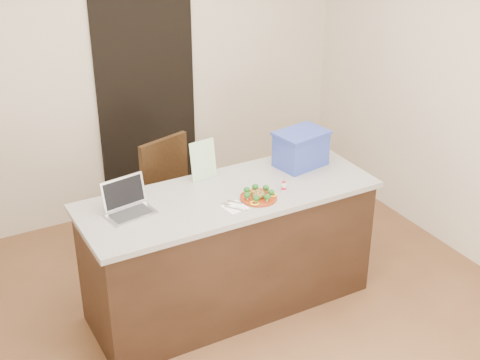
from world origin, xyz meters
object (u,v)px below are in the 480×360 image
blue_box (301,148)px  yogurt_bottle (284,187)px  napkin (235,207)px  chair (171,195)px  laptop (127,203)px  island (229,250)px  plate (258,197)px

blue_box → yogurt_bottle: bearing=-148.2°
napkin → yogurt_bottle: size_ratio=1.89×
blue_box → chair: blue_box is taller
napkin → blue_box: (0.73, 0.34, 0.13)m
napkin → laptop: laptop is taller
blue_box → chair: 1.12m
yogurt_bottle → blue_box: bearing=41.6°
laptop → chair: bearing=40.3°
island → yogurt_bottle: size_ratio=27.84×
island → plate: plate is taller
laptop → chair: (0.58, 0.68, -0.40)m
napkin → plate: bearing=8.7°
napkin → chair: size_ratio=0.14×
napkin → blue_box: bearing=24.6°
island → yogurt_bottle: yogurt_bottle is taller
island → yogurt_bottle: 0.62m
napkin → blue_box: 0.82m
yogurt_bottle → island: bearing=155.9°
island → chair: (-0.11, 0.78, 0.11)m
yogurt_bottle → chair: 1.10m
laptop → blue_box: (1.36, 0.05, 0.08)m
laptop → plate: bearing=-26.7°
plate → island: bearing=129.2°
yogurt_bottle → chair: size_ratio=0.07×
plate → chair: bearing=104.6°
plate → napkin: size_ratio=1.79×
plate → blue_box: 0.63m
chair → plate: bearing=-91.6°
blue_box → laptop: bearing=172.1°
island → napkin: (-0.06, -0.20, 0.46)m
plate → chair: size_ratio=0.25×
yogurt_bottle → blue_box: (0.33, 0.29, 0.10)m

